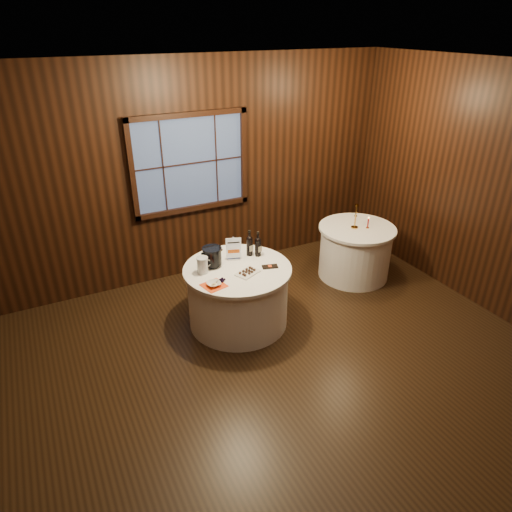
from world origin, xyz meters
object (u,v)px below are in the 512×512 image
ice_bucket (212,256)px  chocolate_plate (248,272)px  sign_stand (234,252)px  glass_pitcher (203,265)px  port_bottle_left (250,244)px  cracker_bowl (214,284)px  grape_bunch (222,281)px  brass_candlestick (355,220)px  chocolate_box (270,267)px  main_table (238,295)px  port_bottle_right (258,245)px  red_candle (368,224)px  side_table (355,251)px

ice_bucket → chocolate_plate: size_ratio=0.74×
sign_stand → glass_pitcher: size_ratio=1.53×
port_bottle_left → cracker_bowl: bearing=-153.9°
port_bottle_left → glass_pitcher: 0.69m
grape_bunch → brass_candlestick: size_ratio=0.49×
sign_stand → ice_bucket: sign_stand is taller
grape_bunch → ice_bucket: bearing=82.9°
chocolate_plate → chocolate_box: bearing=3.0°
main_table → chocolate_box: (0.35, -0.16, 0.39)m
port_bottle_right → red_candle: port_bottle_right is taller
side_table → chocolate_plate: bearing=-166.3°
red_candle → glass_pitcher: bearing=-176.9°
side_table → port_bottle_left: (-1.73, -0.07, 0.53)m
ice_bucket → cracker_bowl: size_ratio=1.56×
main_table → grape_bunch: bearing=-142.5°
port_bottle_left → brass_candlestick: (1.67, 0.07, -0.02)m
sign_stand → brass_candlestick: size_ratio=0.85×
glass_pitcher → brass_candlestick: 2.36m
chocolate_plate → cracker_bowl: bearing=-170.7°
port_bottle_left → glass_pitcher: size_ratio=1.71×
port_bottle_left → glass_pitcher: (-0.67, -0.15, -0.05)m
side_table → ice_bucket: bearing=-176.8°
chocolate_box → glass_pitcher: (-0.75, 0.24, 0.09)m
port_bottle_right → chocolate_box: (-0.01, -0.33, -0.13)m
side_table → glass_pitcher: 2.46m
chocolate_box → cracker_bowl: size_ratio=1.20×
port_bottle_right → grape_bunch: size_ratio=1.88×
sign_stand → grape_bunch: sign_stand is taller
port_bottle_left → ice_bucket: 0.52m
chocolate_plate → red_candle: (2.06, 0.39, 0.05)m
main_table → side_table: size_ratio=1.19×
ice_bucket → chocolate_plate: ice_bucket is taller
side_table → port_bottle_right: (-1.64, -0.13, 0.52)m
main_table → red_candle: red_candle is taller
main_table → grape_bunch: size_ratio=7.48×
grape_bunch → cracker_bowl: 0.11m
brass_candlestick → chocolate_box: bearing=-163.9°
red_candle → port_bottle_right: bearing=-178.4°
sign_stand → port_bottle_right: size_ratio=0.92×
side_table → sign_stand: size_ratio=3.63×
grape_bunch → main_table: bearing=37.5°
main_table → sign_stand: (0.05, 0.21, 0.48)m
ice_bucket → red_candle: (2.35, 0.04, -0.06)m
main_table → side_table: (2.00, 0.30, 0.00)m
sign_stand → brass_candlestick: (1.89, 0.09, 0.02)m
side_table → glass_pitcher: glass_pitcher is taller
port_bottle_left → grape_bunch: 0.74m
side_table → glass_pitcher: (-2.40, -0.22, 0.48)m
ice_bucket → glass_pitcher: (-0.16, -0.10, -0.03)m
glass_pitcher → brass_candlestick: (2.34, 0.22, 0.03)m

